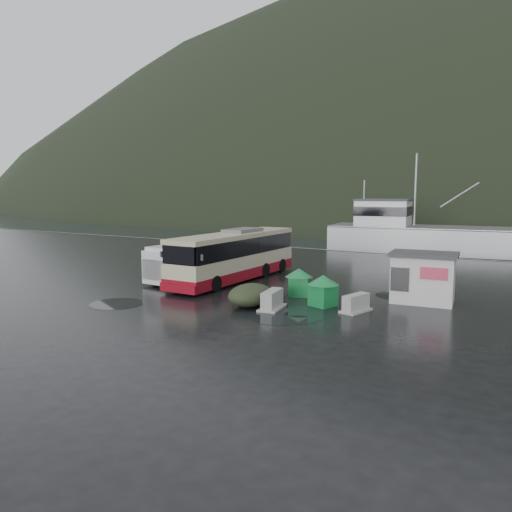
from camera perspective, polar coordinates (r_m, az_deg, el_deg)
The scene contains 13 objects.
ground at distance 28.68m, azimuth -3.55°, elevation -3.65°, with size 160.00×160.00×0.00m, color black.
harbor_water at distance 134.30m, azimuth 23.96°, elevation 4.52°, with size 300.00×180.00×0.02m, color black.
quay_edge at distance 46.39m, azimuth 10.48°, elevation 0.53°, with size 160.00×0.60×1.50m, color #999993.
coach_bus at distance 31.13m, azimuth -2.40°, elevation -2.76°, with size 2.84×11.23×3.17m, color #BCB08E, non-canonical shape.
white_van at distance 31.11m, azimuth -8.08°, elevation -2.83°, with size 1.92×5.55×2.32m, color silver, non-canonical shape.
waste_bin_left at distance 26.60m, azimuth 4.89°, elevation -4.55°, with size 1.06×1.06×1.47m, color #157637, non-canonical shape.
waste_bin_right at distance 24.44m, azimuth 7.64°, elevation -5.67°, with size 1.09×1.09×1.52m, color #157637, non-canonical shape.
dome_tent at distance 24.25m, azimuth -0.65°, elevation -5.72°, with size 1.95×2.74×1.07m, color #2B331E, non-canonical shape.
ticket_kiosk at distance 26.40m, azimuth 18.44°, elevation -5.01°, with size 3.19×2.42×2.50m, color beige, non-canonical shape.
jersey_barrier_a at distance 23.63m, azimuth 1.85°, elevation -6.07°, with size 0.89×1.78×0.89m, color #999993, non-canonical shape.
jersey_barrier_b at distance 23.57m, azimuth 11.32°, elevation -6.25°, with size 0.81×1.62×0.81m, color #999993, non-canonical shape.
fishing_trawler at distance 52.41m, azimuth 20.84°, elevation 0.95°, with size 26.49×5.80×10.60m, color silver, non-canonical shape.
puddles at distance 23.94m, azimuth 0.93°, elevation -5.88°, with size 13.89×11.47×0.01m.
Camera 1 is at (15.85, -23.24, 5.56)m, focal length 35.00 mm.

